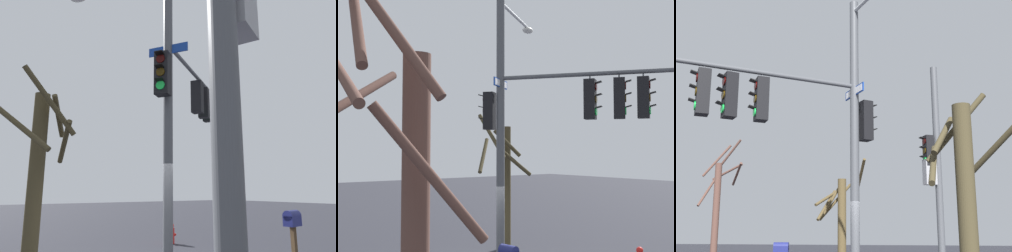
# 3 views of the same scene
# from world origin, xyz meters

# --- Properties ---
(main_signal_pole_assembly) EXTENTS (6.18, 3.33, 8.18)m
(main_signal_pole_assembly) POSITION_xyz_m (-1.36, -1.04, 4.80)
(main_signal_pole_assembly) COLOR #4C4F54
(main_signal_pole_assembly) RESTS_ON ground
(secondary_pole_assembly) EXTENTS (0.77, 0.50, 7.72)m
(secondary_pole_assembly) POSITION_xyz_m (1.87, 4.26, 3.96)
(secondary_pole_assembly) COLOR #4C4F54
(secondary_pole_assembly) RESTS_ON ground
(bare_tree_behind_pole) EXTENTS (2.18, 1.63, 4.61)m
(bare_tree_behind_pole) POSITION_xyz_m (-1.92, 6.60, 2.21)
(bare_tree_behind_pole) COLOR brown
(bare_tree_behind_pole) RESTS_ON ground
(bare_tree_across_street) EXTENTS (1.96, 1.56, 5.61)m
(bare_tree_across_street) POSITION_xyz_m (-7.01, 5.88, 2.63)
(bare_tree_across_street) COLOR brown
(bare_tree_across_street) RESTS_ON ground
(bare_tree_corner) EXTENTS (1.99, 1.82, 4.86)m
(bare_tree_corner) POSITION_xyz_m (2.14, -2.32, 2.42)
(bare_tree_corner) COLOR #423A24
(bare_tree_corner) RESTS_ON ground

